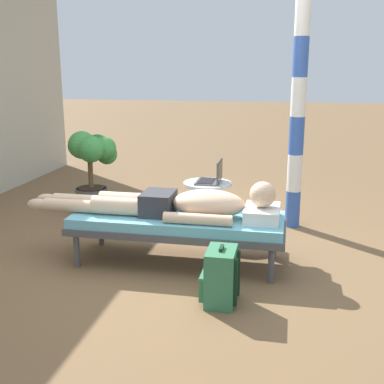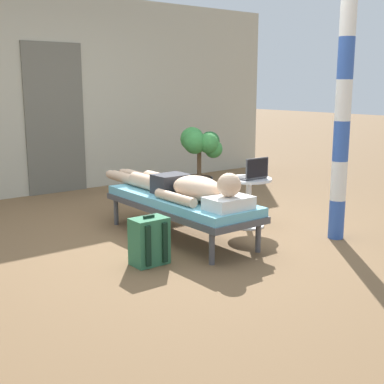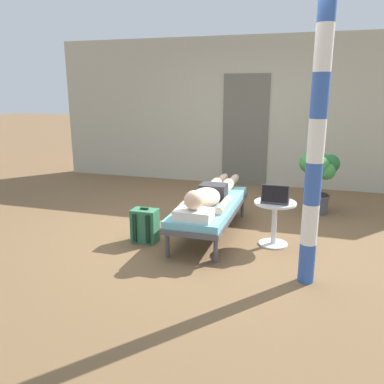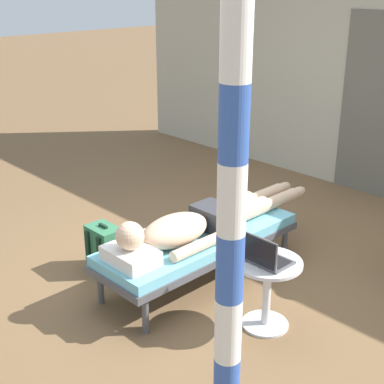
{
  "view_description": "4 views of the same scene",
  "coord_description": "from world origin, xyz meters",
  "px_view_note": "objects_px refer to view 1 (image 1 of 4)",
  "views": [
    {
      "loc": [
        -3.81,
        -1.02,
        1.63
      ],
      "look_at": [
        0.08,
        -0.24,
        0.62
      ],
      "focal_mm": 46.03,
      "sensor_mm": 36.0,
      "label": 1
    },
    {
      "loc": [
        -2.9,
        -4.1,
        1.49
      ],
      "look_at": [
        0.05,
        -0.29,
        0.48
      ],
      "focal_mm": 48.54,
      "sensor_mm": 36.0,
      "label": 2
    },
    {
      "loc": [
        1.2,
        -4.69,
        1.78
      ],
      "look_at": [
        -0.18,
        -0.15,
        0.54
      ],
      "focal_mm": 37.09,
      "sensor_mm": 36.0,
      "label": 3
    },
    {
      "loc": [
        2.91,
        -2.97,
        2.36
      ],
      "look_at": [
        -0.17,
        0.01,
        0.69
      ],
      "focal_mm": 51.55,
      "sensor_mm": 36.0,
      "label": 4
    }
  ],
  "objects_px": {
    "lounge_chair": "(178,223)",
    "side_table": "(207,199)",
    "person_reclining": "(180,204)",
    "laptop": "(213,177)",
    "backpack": "(220,277)",
    "potted_plant": "(91,159)",
    "porch_post": "(299,97)"
  },
  "relations": [
    {
      "from": "backpack",
      "to": "potted_plant",
      "type": "relative_size",
      "value": 0.45
    },
    {
      "from": "laptop",
      "to": "potted_plant",
      "type": "bearing_deg",
      "value": 72.22
    },
    {
      "from": "side_table",
      "to": "backpack",
      "type": "distance_m",
      "value": 1.53
    },
    {
      "from": "person_reclining",
      "to": "porch_post",
      "type": "height_order",
      "value": "porch_post"
    },
    {
      "from": "side_table",
      "to": "backpack",
      "type": "bearing_deg",
      "value": -166.88
    },
    {
      "from": "backpack",
      "to": "porch_post",
      "type": "xyz_separation_m",
      "value": [
        1.87,
        -0.49,
        1.14
      ]
    },
    {
      "from": "laptop",
      "to": "potted_plant",
      "type": "height_order",
      "value": "potted_plant"
    },
    {
      "from": "lounge_chair",
      "to": "backpack",
      "type": "relative_size",
      "value": 4.26
    },
    {
      "from": "potted_plant",
      "to": "backpack",
      "type": "bearing_deg",
      "value": -137.94
    },
    {
      "from": "lounge_chair",
      "to": "side_table",
      "type": "distance_m",
      "value": 0.81
    },
    {
      "from": "potted_plant",
      "to": "porch_post",
      "type": "height_order",
      "value": "porch_post"
    },
    {
      "from": "side_table",
      "to": "laptop",
      "type": "xyz_separation_m",
      "value": [
        -0.0,
        -0.05,
        0.23
      ]
    },
    {
      "from": "backpack",
      "to": "potted_plant",
      "type": "distance_m",
      "value": 2.66
    },
    {
      "from": "potted_plant",
      "to": "porch_post",
      "type": "xyz_separation_m",
      "value": [
        -0.08,
        -2.25,
        0.72
      ]
    },
    {
      "from": "person_reclining",
      "to": "backpack",
      "type": "bearing_deg",
      "value": -146.98
    },
    {
      "from": "side_table",
      "to": "potted_plant",
      "type": "height_order",
      "value": "potted_plant"
    },
    {
      "from": "laptop",
      "to": "backpack",
      "type": "height_order",
      "value": "laptop"
    },
    {
      "from": "person_reclining",
      "to": "laptop",
      "type": "bearing_deg",
      "value": -10.33
    },
    {
      "from": "side_table",
      "to": "laptop",
      "type": "distance_m",
      "value": 0.23
    },
    {
      "from": "potted_plant",
      "to": "lounge_chair",
      "type": "bearing_deg",
      "value": -134.52
    },
    {
      "from": "lounge_chair",
      "to": "side_table",
      "type": "bearing_deg",
      "value": -8.51
    },
    {
      "from": "person_reclining",
      "to": "laptop",
      "type": "height_order",
      "value": "laptop"
    },
    {
      "from": "side_table",
      "to": "laptop",
      "type": "height_order",
      "value": "laptop"
    },
    {
      "from": "person_reclining",
      "to": "potted_plant",
      "type": "height_order",
      "value": "potted_plant"
    },
    {
      "from": "lounge_chair",
      "to": "laptop",
      "type": "bearing_deg",
      "value": -12.05
    },
    {
      "from": "person_reclining",
      "to": "laptop",
      "type": "xyz_separation_m",
      "value": [
        0.8,
        -0.15,
        0.07
      ]
    },
    {
      "from": "backpack",
      "to": "potted_plant",
      "type": "height_order",
      "value": "potted_plant"
    },
    {
      "from": "side_table",
      "to": "potted_plant",
      "type": "bearing_deg",
      "value": 71.62
    },
    {
      "from": "potted_plant",
      "to": "laptop",
      "type": "bearing_deg",
      "value": -107.78
    },
    {
      "from": "side_table",
      "to": "porch_post",
      "type": "bearing_deg",
      "value": -65.23
    },
    {
      "from": "laptop",
      "to": "backpack",
      "type": "xyz_separation_m",
      "value": [
        -1.48,
        -0.29,
        -0.39
      ]
    },
    {
      "from": "lounge_chair",
      "to": "porch_post",
      "type": "distance_m",
      "value": 1.82
    }
  ]
}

